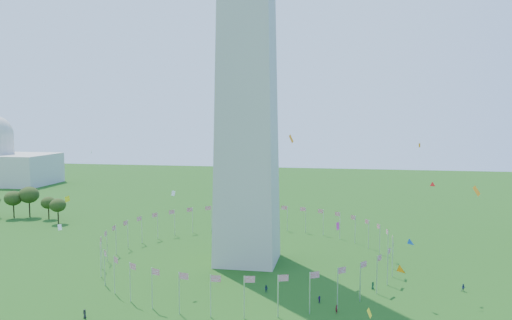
{
  "coord_description": "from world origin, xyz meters",
  "views": [
    {
      "loc": [
        26.48,
        -86.41,
        41.92
      ],
      "look_at": [
        5.1,
        35.0,
        30.5
      ],
      "focal_mm": 35.0,
      "sensor_mm": 36.0,
      "label": 1
    }
  ],
  "objects": [
    {
      "name": "tree_line_west",
      "position": [
        -105.73,
        91.21,
        5.26
      ],
      "size": [
        54.87,
        15.78,
        12.31
      ],
      "color": "#344B19",
      "rests_on": "ground"
    },
    {
      "name": "kites_aloft",
      "position": [
        14.75,
        23.25,
        18.06
      ],
      "size": [
        109.76,
        63.32,
        33.11
      ],
      "color": "orange",
      "rests_on": "ground"
    },
    {
      "name": "flag_ring",
      "position": [
        -0.0,
        50.0,
        4.5
      ],
      "size": [
        80.24,
        80.24,
        9.0
      ],
      "color": "silver",
      "rests_on": "ground"
    }
  ]
}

